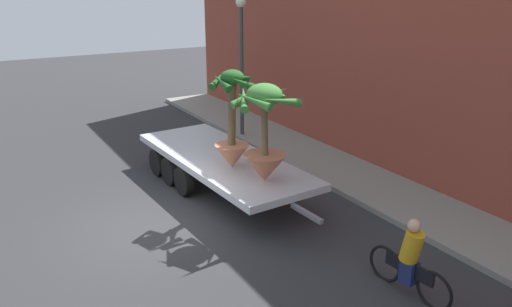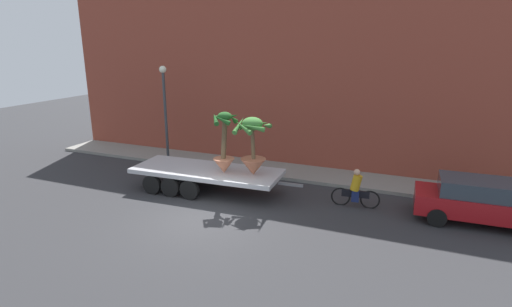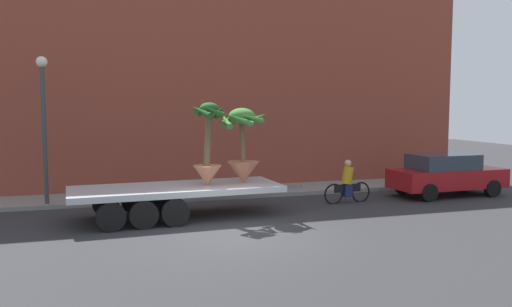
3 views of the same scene
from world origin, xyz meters
name	(u,v)px [view 1 (image 1 of 3)]	position (x,y,z in m)	size (l,w,h in m)	color
ground_plane	(152,228)	(0.00, 0.00, 0.00)	(60.00, 60.00, 0.00)	#2D2D30
sidewalk	(351,176)	(0.00, 6.10, 0.07)	(24.00, 2.20, 0.15)	gray
building_facade	(407,26)	(0.00, 7.80, 4.26)	(24.00, 1.20, 8.53)	brown
flatbed_trailer	(218,161)	(-1.47, 2.48, 0.77)	(7.32, 2.58, 0.98)	#B7BABF
potted_palm_rear	(232,128)	(-0.26, 2.32, 2.03)	(1.12, 1.16, 2.51)	#C17251
potted_palm_middle	(264,136)	(0.88, 2.54, 2.10)	(1.42, 1.41, 2.34)	#B26647
cyclist	(410,261)	(4.86, 3.20, 0.67)	(1.84, 0.38, 1.54)	black
street_lamp	(241,49)	(-5.09, 5.30, 3.23)	(0.36, 0.36, 4.83)	#383D42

